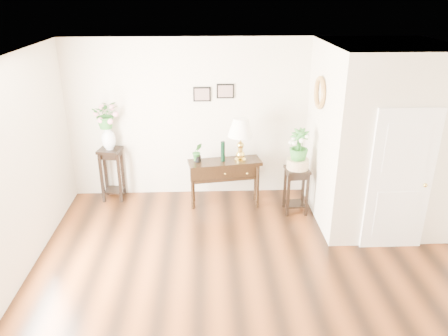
{
  "coord_description": "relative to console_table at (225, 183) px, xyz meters",
  "views": [
    {
      "loc": [
        -0.58,
        -4.64,
        3.56
      ],
      "look_at": [
        -0.33,
        1.3,
        1.07
      ],
      "focal_mm": 35.0,
      "sensor_mm": 36.0,
      "label": 1
    }
  ],
  "objects": [
    {
      "name": "floor",
      "position": [
        0.28,
        -2.22,
        -0.41
      ],
      "size": [
        6.0,
        5.5,
        0.02
      ],
      "primitive_type": "cube",
      "color": "brown",
      "rests_on": "ground"
    },
    {
      "name": "ceiling",
      "position": [
        0.28,
        -2.22,
        2.39
      ],
      "size": [
        6.0,
        5.5,
        0.02
      ],
      "primitive_type": "cube",
      "color": "white",
      "rests_on": "ground"
    },
    {
      "name": "wall_back",
      "position": [
        0.28,
        0.53,
        0.99
      ],
      "size": [
        6.0,
        0.02,
        2.8
      ],
      "primitive_type": "cube",
      "color": "beige",
      "rests_on": "ground"
    },
    {
      "name": "partition",
      "position": [
        2.38,
        -0.45,
        0.99
      ],
      "size": [
        1.8,
        1.95,
        2.8
      ],
      "primitive_type": "cube",
      "color": "beige",
      "rests_on": "floor"
    },
    {
      "name": "door",
      "position": [
        2.38,
        -1.45,
        0.64
      ],
      "size": [
        0.9,
        0.05,
        2.1
      ],
      "primitive_type": "cube",
      "color": "white",
      "rests_on": "floor"
    },
    {
      "name": "art_print_left",
      "position": [
        -0.37,
        0.51,
        1.44
      ],
      "size": [
        0.3,
        0.02,
        0.25
      ],
      "primitive_type": "cube",
      "color": "black",
      "rests_on": "wall_back"
    },
    {
      "name": "art_print_right",
      "position": [
        0.03,
        0.51,
        1.49
      ],
      "size": [
        0.3,
        0.02,
        0.25
      ],
      "primitive_type": "cube",
      "color": "black",
      "rests_on": "wall_back"
    },
    {
      "name": "wall_ornament",
      "position": [
        1.44,
        -0.32,
        1.64
      ],
      "size": [
        0.07,
        0.51,
        0.51
      ],
      "primitive_type": "torus",
      "rotation": [
        0.0,
        1.57,
        0.0
      ],
      "color": "#B79946",
      "rests_on": "partition"
    },
    {
      "name": "console_table",
      "position": [
        0.0,
        0.0,
        0.0
      ],
      "size": [
        1.28,
        0.59,
        0.82
      ],
      "primitive_type": "cube",
      "rotation": [
        0.0,
        0.0,
        0.15
      ],
      "color": "black",
      "rests_on": "floor"
    },
    {
      "name": "table_lamp",
      "position": [
        0.26,
        0.0,
        0.76
      ],
      "size": [
        0.5,
        0.5,
        0.75
      ],
      "primitive_type": "cube",
      "rotation": [
        0.0,
        0.0,
        -0.16
      ],
      "color": "gold",
      "rests_on": "console_table"
    },
    {
      "name": "green_vase",
      "position": [
        -0.03,
        0.0,
        0.58
      ],
      "size": [
        0.09,
        0.09,
        0.35
      ],
      "primitive_type": "cylinder",
      "rotation": [
        0.0,
        0.0,
        -0.27
      ],
      "color": "black",
      "rests_on": "console_table"
    },
    {
      "name": "potted_plant",
      "position": [
        -0.46,
        0.0,
        0.57
      ],
      "size": [
        0.2,
        0.18,
        0.31
      ],
      "primitive_type": "imported",
      "rotation": [
        0.0,
        0.0,
        0.29
      ],
      "color": "#2D762B",
      "rests_on": "console_table"
    },
    {
      "name": "plant_stand_a",
      "position": [
        -1.99,
        0.33,
        0.06
      ],
      "size": [
        0.43,
        0.43,
        0.95
      ],
      "primitive_type": "cube",
      "rotation": [
        0.0,
        0.0,
        -0.19
      ],
      "color": "black",
      "rests_on": "floor"
    },
    {
      "name": "porcelain_vase",
      "position": [
        -1.99,
        0.33,
        0.76
      ],
      "size": [
        0.27,
        0.27,
        0.42
      ],
      "primitive_type": null,
      "rotation": [
        0.0,
        0.0,
        -0.1
      ],
      "color": "white",
      "rests_on": "plant_stand_a"
    },
    {
      "name": "lily_arrangement",
      "position": [
        -1.99,
        0.33,
        1.18
      ],
      "size": [
        0.5,
        0.45,
        0.49
      ],
      "primitive_type": "imported",
      "rotation": [
        0.0,
        0.0,
        0.18
      ],
      "color": "#2D762B",
      "rests_on": "porcelain_vase"
    },
    {
      "name": "plant_stand_b",
      "position": [
        1.18,
        -0.31,
        -0.01
      ],
      "size": [
        0.4,
        0.4,
        0.79
      ],
      "primitive_type": "cube",
      "rotation": [
        0.0,
        0.0,
        0.08
      ],
      "color": "black",
      "rests_on": "floor"
    },
    {
      "name": "ceramic_bowl",
      "position": [
        1.18,
        -0.31,
        0.46
      ],
      "size": [
        0.45,
        0.45,
        0.16
      ],
      "primitive_type": "cylinder",
      "rotation": [
        0.0,
        0.0,
        -0.26
      ],
      "color": "beige",
      "rests_on": "plant_stand_b"
    },
    {
      "name": "narcissus",
      "position": [
        1.18,
        -0.31,
        0.78
      ],
      "size": [
        0.4,
        0.4,
        0.55
      ],
      "primitive_type": "imported",
      "rotation": [
        0.0,
        0.0,
        -0.35
      ],
      "color": "#2D762B",
      "rests_on": "ceramic_bowl"
    }
  ]
}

